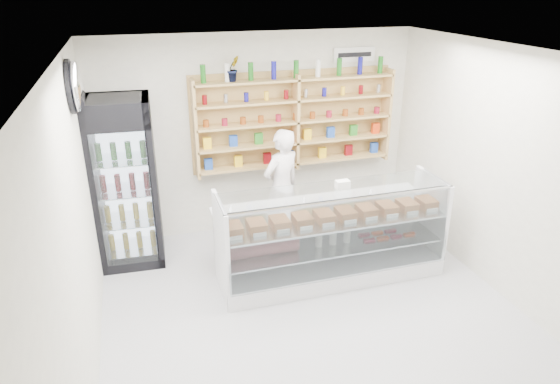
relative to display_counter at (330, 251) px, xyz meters
name	(u,v)px	position (x,y,z in m)	size (l,w,h in m)	color
room	(323,205)	(-0.47, -0.86, 1.06)	(5.00, 5.00, 5.00)	#AFAFB4
display_counter	(330,251)	(0.00, 0.00, 0.00)	(2.74, 0.82, 1.19)	white
shop_worker	(281,187)	(-0.31, 1.03, 0.48)	(0.60, 0.39, 1.63)	white
drinks_cooler	(126,183)	(-2.32, 1.14, 0.75)	(0.82, 0.80, 2.15)	black
wall_shelving	(295,121)	(0.03, 1.48, 1.26)	(2.84, 0.28, 1.33)	tan
potted_plant	(233,69)	(-0.83, 1.48, 2.02)	(0.18, 0.15, 0.33)	#1E6626
security_mirror	(76,86)	(-2.64, 0.34, 2.11)	(0.15, 0.50, 0.50)	silver
wall_sign	(354,54)	(0.93, 1.61, 2.11)	(0.62, 0.03, 0.20)	white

